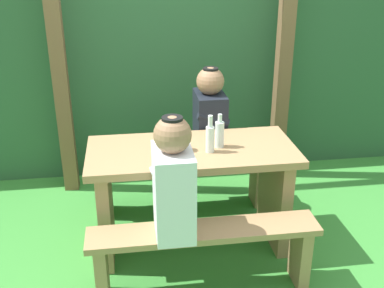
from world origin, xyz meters
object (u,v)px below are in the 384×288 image
(bottle_left, at_px, (220,133))
(bottle_right, at_px, (210,137))
(picnic_table, at_px, (192,181))
(person_black_coat, at_px, (210,117))
(bench_near, at_px, (204,247))
(cell_phone, at_px, (169,144))
(person_white_shirt, at_px, (173,181))
(bench_far, at_px, (183,172))
(drinking_glass, at_px, (185,145))

(bottle_left, bearing_deg, bottle_right, -136.59)
(picnic_table, height_order, person_black_coat, person_black_coat)
(picnic_table, height_order, bench_near, picnic_table)
(cell_phone, bearing_deg, person_black_coat, 23.16)
(bottle_left, bearing_deg, person_white_shirt, -125.76)
(bottle_left, bearing_deg, person_black_coat, 87.05)
(picnic_table, distance_m, person_black_coat, 0.61)
(bench_near, height_order, person_black_coat, person_black_coat)
(bench_near, bearing_deg, bottle_right, 76.13)
(picnic_table, relative_size, bottle_right, 5.53)
(bottle_right, distance_m, cell_phone, 0.32)
(bench_near, height_order, person_white_shirt, person_white_shirt)
(bench_far, bearing_deg, bench_near, -90.00)
(person_white_shirt, height_order, bottle_right, person_white_shirt)
(person_white_shirt, relative_size, cell_phone, 5.14)
(bench_far, bearing_deg, cell_phone, -109.42)
(bench_near, distance_m, bench_far, 1.02)
(bench_far, relative_size, bottle_right, 5.53)
(bottle_right, bearing_deg, person_black_coat, 79.84)
(drinking_glass, distance_m, bottle_right, 0.18)
(bench_near, bearing_deg, person_black_coat, 78.23)
(person_white_shirt, distance_m, cell_phone, 0.60)
(bench_near, distance_m, bottle_right, 0.70)
(picnic_table, bearing_deg, bottle_left, 0.43)
(person_white_shirt, relative_size, person_black_coat, 1.00)
(picnic_table, bearing_deg, bench_near, -90.00)
(bottle_left, xyz_separation_m, cell_phone, (-0.33, 0.09, -0.09))
(person_black_coat, height_order, cell_phone, person_black_coat)
(bottle_left, bearing_deg, picnic_table, -179.57)
(bottle_left, bearing_deg, drinking_glass, -173.53)
(bench_near, relative_size, drinking_glass, 18.25)
(cell_phone, bearing_deg, bottle_left, -40.76)
(bottle_right, bearing_deg, cell_phone, 147.85)
(drinking_glass, relative_size, bottle_right, 0.30)
(drinking_glass, xyz_separation_m, bottle_right, (0.16, -0.05, 0.06))
(drinking_glass, bearing_deg, picnic_table, 26.30)
(picnic_table, distance_m, person_white_shirt, 0.60)
(bench_far, relative_size, cell_phone, 10.00)
(bench_far, xyz_separation_m, cell_phone, (-0.15, -0.42, 0.44))
(person_white_shirt, xyz_separation_m, cell_phone, (0.03, 0.60, -0.03))
(drinking_glass, xyz_separation_m, bottle_left, (0.24, 0.03, 0.06))
(picnic_table, distance_m, bench_far, 0.54)
(person_white_shirt, bearing_deg, drinking_glass, 75.07)
(person_black_coat, height_order, drinking_glass, person_black_coat)
(person_white_shirt, distance_m, drinking_glass, 0.50)
(bench_near, xyz_separation_m, cell_phone, (-0.15, 0.60, 0.44))
(bench_near, xyz_separation_m, person_white_shirt, (-0.18, 0.00, 0.46))
(picnic_table, relative_size, cell_phone, 10.00)
(bench_far, bearing_deg, person_white_shirt, -100.04)
(person_white_shirt, xyz_separation_m, person_black_coat, (0.39, 1.01, 0.00))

